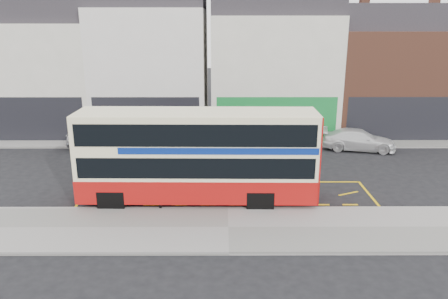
{
  "coord_description": "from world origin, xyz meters",
  "views": [
    {
      "loc": [
        -0.23,
        -18.44,
        8.27
      ],
      "look_at": [
        -0.16,
        2.0,
        2.16
      ],
      "focal_mm": 35.0,
      "sensor_mm": 36.0,
      "label": 1
    }
  ],
  "objects_px": {
    "street_tree_right": "(293,95)",
    "bus_stop_post": "(160,167)",
    "double_decker_bus": "(198,155)",
    "car_white": "(359,140)",
    "car_grey": "(197,138)",
    "car_silver": "(100,137)"
  },
  "relations": [
    {
      "from": "double_decker_bus",
      "to": "car_silver",
      "type": "distance_m",
      "value": 11.48
    },
    {
      "from": "street_tree_right",
      "to": "bus_stop_post",
      "type": "bearing_deg",
      "value": -121.97
    },
    {
      "from": "double_decker_bus",
      "to": "car_grey",
      "type": "xyz_separation_m",
      "value": [
        -0.6,
        8.99,
        -1.61
      ]
    },
    {
      "from": "car_silver",
      "to": "street_tree_right",
      "type": "bearing_deg",
      "value": -82.31
    },
    {
      "from": "double_decker_bus",
      "to": "car_white",
      "type": "distance_m",
      "value": 13.25
    },
    {
      "from": "double_decker_bus",
      "to": "car_white",
      "type": "height_order",
      "value": "double_decker_bus"
    },
    {
      "from": "double_decker_bus",
      "to": "car_grey",
      "type": "height_order",
      "value": "double_decker_bus"
    },
    {
      "from": "bus_stop_post",
      "to": "street_tree_right",
      "type": "height_order",
      "value": "street_tree_right"
    },
    {
      "from": "double_decker_bus",
      "to": "car_white",
      "type": "bearing_deg",
      "value": 40.88
    },
    {
      "from": "double_decker_bus",
      "to": "car_grey",
      "type": "distance_m",
      "value": 9.15
    },
    {
      "from": "car_grey",
      "to": "street_tree_right",
      "type": "bearing_deg",
      "value": -57.95
    },
    {
      "from": "car_white",
      "to": "bus_stop_post",
      "type": "bearing_deg",
      "value": 140.97
    },
    {
      "from": "car_grey",
      "to": "street_tree_right",
      "type": "xyz_separation_m",
      "value": [
        6.64,
        2.2,
        2.54
      ]
    },
    {
      "from": "bus_stop_post",
      "to": "car_silver",
      "type": "relative_size",
      "value": 0.77
    },
    {
      "from": "car_silver",
      "to": "car_white",
      "type": "relative_size",
      "value": 0.91
    },
    {
      "from": "bus_stop_post",
      "to": "car_grey",
      "type": "relative_size",
      "value": 0.81
    },
    {
      "from": "car_grey",
      "to": "car_white",
      "type": "height_order",
      "value": "car_white"
    },
    {
      "from": "double_decker_bus",
      "to": "car_white",
      "type": "xyz_separation_m",
      "value": [
        10.06,
        8.47,
        -1.6
      ]
    },
    {
      "from": "double_decker_bus",
      "to": "bus_stop_post",
      "type": "relative_size",
      "value": 3.31
    },
    {
      "from": "double_decker_bus",
      "to": "car_silver",
      "type": "height_order",
      "value": "double_decker_bus"
    },
    {
      "from": "bus_stop_post",
      "to": "street_tree_right",
      "type": "relative_size",
      "value": 0.69
    },
    {
      "from": "bus_stop_post",
      "to": "street_tree_right",
      "type": "distance_m",
      "value": 14.5
    }
  ]
}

